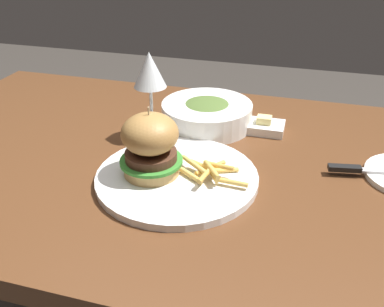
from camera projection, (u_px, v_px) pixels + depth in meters
name	position (u px, v px, depth m)	size (l,w,h in m)	color
dining_table	(194.00, 197.00, 0.90)	(1.35, 0.77, 0.74)	#56331C
main_plate	(177.00, 177.00, 0.78)	(0.30, 0.30, 0.01)	white
burger_sandwich	(150.00, 145.00, 0.76)	(0.11, 0.11, 0.13)	tan
fries_pile	(210.00, 170.00, 0.76)	(0.14, 0.09, 0.03)	#EABC5B
wine_glass	(150.00, 74.00, 0.87)	(0.07, 0.07, 0.19)	silver
table_knife	(382.00, 171.00, 0.79)	(0.24, 0.06, 0.01)	silver
butter_dish	(264.00, 126.00, 0.96)	(0.09, 0.07, 0.04)	white
soup_bowl	(207.00, 114.00, 0.98)	(0.21, 0.21, 0.06)	white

